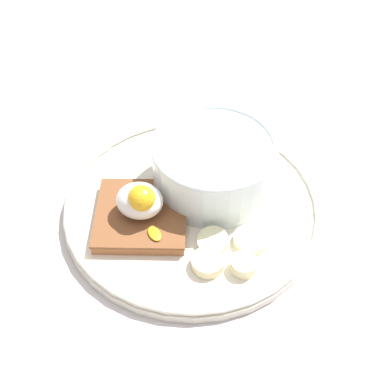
% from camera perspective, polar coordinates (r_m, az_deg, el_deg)
% --- Properties ---
extents(ground_plane, '(1.20, 1.20, 0.02)m').
position_cam_1_polar(ground_plane, '(0.60, 0.00, -2.59)').
color(ground_plane, beige).
rests_on(ground_plane, ground).
extents(plate, '(0.28, 0.28, 0.02)m').
position_cam_1_polar(plate, '(0.59, 0.00, -1.46)').
color(plate, silver).
rests_on(plate, ground_plane).
extents(oatmeal_bowl, '(0.14, 0.14, 0.06)m').
position_cam_1_polar(oatmeal_bowl, '(0.58, 2.30, 3.01)').
color(oatmeal_bowl, white).
rests_on(oatmeal_bowl, plate).
extents(toast_slice, '(0.11, 0.11, 0.01)m').
position_cam_1_polar(toast_slice, '(0.57, -5.44, -2.47)').
color(toast_slice, brown).
rests_on(toast_slice, plate).
extents(poached_egg, '(0.06, 0.06, 0.04)m').
position_cam_1_polar(poached_egg, '(0.55, -5.54, -0.91)').
color(poached_egg, white).
rests_on(poached_egg, toast_slice).
extents(banana_slice_front, '(0.03, 0.03, 0.01)m').
position_cam_1_polar(banana_slice_front, '(0.53, 1.70, -7.54)').
color(banana_slice_front, beige).
rests_on(banana_slice_front, plate).
extents(banana_slice_left, '(0.05, 0.05, 0.01)m').
position_cam_1_polar(banana_slice_left, '(0.55, 6.26, -5.11)').
color(banana_slice_left, '#FCF1C0').
rests_on(banana_slice_left, plate).
extents(banana_slice_back, '(0.04, 0.04, 0.01)m').
position_cam_1_polar(banana_slice_back, '(0.53, 5.53, -7.73)').
color(banana_slice_back, beige).
rests_on(banana_slice_back, plate).
extents(banana_slice_right, '(0.04, 0.04, 0.02)m').
position_cam_1_polar(banana_slice_right, '(0.55, 2.24, -5.25)').
color(banana_slice_right, beige).
rests_on(banana_slice_right, plate).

